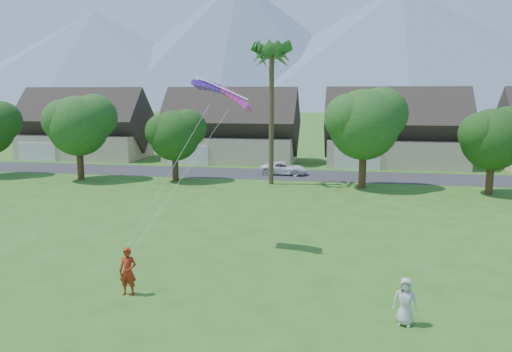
% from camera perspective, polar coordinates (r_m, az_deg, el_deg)
% --- Properties ---
extents(ground, '(500.00, 500.00, 0.00)m').
position_cam_1_polar(ground, '(17.80, -6.08, -17.50)').
color(ground, '#2D6019').
rests_on(ground, ground).
extents(street, '(90.00, 7.00, 0.01)m').
position_cam_1_polar(street, '(50.06, 4.94, 0.12)').
color(street, '#2D2D30').
rests_on(street, ground).
extents(kite_flyer, '(0.73, 0.50, 1.97)m').
position_cam_1_polar(kite_flyer, '(21.02, -14.43, -10.52)').
color(kite_flyer, '#9F2612').
rests_on(kite_flyer, ground).
extents(watcher, '(0.94, 0.71, 1.72)m').
position_cam_1_polar(watcher, '(18.71, 16.69, -13.58)').
color(watcher, beige).
rests_on(watcher, ground).
extents(parked_car, '(4.77, 2.49, 1.28)m').
position_cam_1_polar(parked_car, '(50.13, 3.22, 0.89)').
color(parked_car, white).
rests_on(parked_car, ground).
extents(mountain_ridge, '(540.00, 240.00, 70.00)m').
position_cam_1_polar(mountain_ridge, '(276.06, 11.86, 13.56)').
color(mountain_ridge, slate).
rests_on(mountain_ridge, ground).
extents(houses_row, '(72.75, 8.19, 8.86)m').
position_cam_1_polar(houses_row, '(58.52, 6.32, 4.83)').
color(houses_row, beige).
rests_on(houses_row, ground).
extents(tree_row, '(62.27, 6.67, 8.45)m').
position_cam_1_polar(tree_row, '(43.61, 2.76, 5.24)').
color(tree_row, '#47301C').
rests_on(tree_row, ground).
extents(fan_palm, '(3.00, 3.00, 13.80)m').
position_cam_1_polar(fan_palm, '(44.36, 1.81, 14.25)').
color(fan_palm, '#4C3D26').
rests_on(fan_palm, ground).
extents(parafoil_kite, '(3.33, 1.26, 0.50)m').
position_cam_1_polar(parafoil_kite, '(25.47, -3.66, 9.68)').
color(parafoil_kite, '#581BCE').
rests_on(parafoil_kite, ground).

